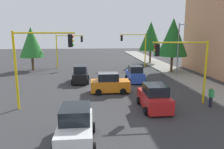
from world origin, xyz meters
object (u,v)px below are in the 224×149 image
Objects in this scene: car_orange at (110,84)px; traffic_signal_far_right at (68,45)px; street_lamp_curbside at (179,45)px; car_red at (154,98)px; tree_roadside_far at (151,36)px; traffic_signal_near_left at (184,59)px; car_white at (76,127)px; tree_roadside_mid at (173,37)px; traffic_signal_far_left at (135,44)px; tree_opposite_side at (31,42)px; pedestrian_crossing at (211,96)px; traffic_signal_near_right at (39,55)px; car_black at (81,75)px; car_blue at (135,74)px.

traffic_signal_far_right is at bearing -160.69° from car_orange.
street_lamp_curbside is 1.85× the size of car_orange.
traffic_signal_far_right reaches higher than car_red.
car_orange is (5.61, -9.26, -3.45)m from street_lamp_curbside.
tree_roadside_far reaches higher than traffic_signal_far_right.
car_red is at bearing -68.34° from traffic_signal_near_left.
street_lamp_curbside is at bearing 149.70° from car_red.
car_orange is 0.96× the size of car_white.
traffic_signal_far_left is at bearing -144.35° from tree_roadside_mid.
tree_opposite_side is 3.95× the size of pedestrian_crossing.
tree_roadside_far is at bearing 170.82° from traffic_signal_near_left.
traffic_signal_far_right is 1.40× the size of car_white.
traffic_signal_far_left is at bearing 160.20° from car_orange.
car_white is (29.75, -12.20, -4.30)m from tree_roadside_far.
traffic_signal_far_right reaches higher than traffic_signal_near_left.
traffic_signal_near_right is at bearing -32.41° from tree_roadside_far.
pedestrian_crossing is at bearing 85.38° from traffic_signal_near_right.
car_orange is (4.96, 3.07, -0.00)m from car_black.
tree_opposite_side is at bearing -137.28° from traffic_signal_near_left.
traffic_signal_near_right reaches higher than traffic_signal_far_left.
tree_roadside_mid reaches higher than traffic_signal_near_right.
tree_roadside_far is at bearing 106.31° from tree_opposite_side.
traffic_signal_near_right is 7.69m from car_orange.
street_lamp_curbside is at bearing 122.75° from traffic_signal_near_right.
traffic_signal_far_left is 1.44× the size of car_white.
traffic_signal_far_left is at bearing 161.93° from car_white.
car_white is (25.75, -8.40, -3.12)m from traffic_signal_far_left.
pedestrian_crossing is (10.03, 10.69, 0.01)m from car_black.
traffic_signal_near_left reaches higher than car_red.
traffic_signal_near_right reaches higher than pedestrian_crossing.
car_black is at bearing -86.98° from street_lamp_curbside.
tree_roadside_far is at bearing 136.44° from traffic_signal_far_left.
street_lamp_curbside reaches higher than car_blue.
car_blue is at bearing 177.45° from car_red.
car_red and car_blue have the same top height.
traffic_signal_near_right is at bearing -54.82° from car_orange.
traffic_signal_far_right is at bearing -147.90° from pedestrian_crossing.
tree_roadside_far is at bearing 178.81° from street_lamp_curbside.
traffic_signal_near_right is at bearing -94.62° from pedestrian_crossing.
street_lamp_curbside reaches higher than tree_opposite_side.
car_white is at bearing -18.07° from traffic_signal_far_left.
traffic_signal_near_left is at bearing 14.77° from car_blue.
street_lamp_curbside is 21.87m from tree_opposite_side.
traffic_signal_far_left is 1.50× the size of car_orange.
street_lamp_curbside is at bearing 171.22° from pedestrian_crossing.
traffic_signal_near_left is at bearing 29.45° from traffic_signal_far_right.
traffic_signal_far_right is at bearing -167.08° from car_black.
traffic_signal_near_right is 9.37m from car_red.
tree_roadside_far is (-4.00, 15.17, 1.29)m from traffic_signal_far_right.
car_black is at bearing 163.81° from traffic_signal_near_right.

